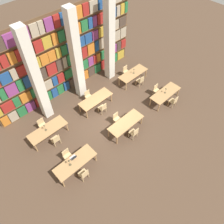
# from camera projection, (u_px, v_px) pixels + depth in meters

# --- Properties ---
(ground_plane) EXTENTS (40.00, 40.00, 0.00)m
(ground_plane) POSITION_uv_depth(u_px,v_px,m) (111.00, 117.00, 13.82)
(ground_plane) COLOR #4C3828
(bookshelf_bank) EXTENTS (10.66, 0.35, 5.50)m
(bookshelf_bank) POSITION_uv_depth(u_px,v_px,m) (67.00, 55.00, 13.63)
(bookshelf_bank) COLOR brown
(bookshelf_bank) RESTS_ON ground_plane
(pillar_left) EXTENTS (0.53, 0.53, 6.00)m
(pillar_left) POSITION_uv_depth(u_px,v_px,m) (36.00, 78.00, 11.72)
(pillar_left) COLOR silver
(pillar_left) RESTS_ON ground_plane
(pillar_center) EXTENTS (0.53, 0.53, 6.00)m
(pillar_center) POSITION_uv_depth(u_px,v_px,m) (76.00, 57.00, 12.91)
(pillar_center) COLOR silver
(pillar_center) RESTS_ON ground_plane
(pillar_right) EXTENTS (0.53, 0.53, 6.00)m
(pillar_right) POSITION_uv_depth(u_px,v_px,m) (109.00, 40.00, 14.11)
(pillar_right) COLOR silver
(pillar_right) RESTS_ON ground_plane
(reading_table_0) EXTENTS (2.25, 0.85, 0.73)m
(reading_table_0) POSITION_uv_depth(u_px,v_px,m) (75.00, 163.00, 11.09)
(reading_table_0) COLOR tan
(reading_table_0) RESTS_ON ground_plane
(chair_0) EXTENTS (0.42, 0.40, 0.87)m
(chair_0) POSITION_uv_depth(u_px,v_px,m) (84.00, 174.00, 10.89)
(chair_0) COLOR tan
(chair_0) RESTS_ON ground_plane
(chair_1) EXTENTS (0.42, 0.40, 0.87)m
(chair_1) POSITION_uv_depth(u_px,v_px,m) (67.00, 155.00, 11.56)
(chair_1) COLOR tan
(chair_1) RESTS_ON ground_plane
(desk_lamp_0) EXTENTS (0.14, 0.14, 0.48)m
(desk_lamp_0) POSITION_uv_depth(u_px,v_px,m) (69.00, 162.00, 10.68)
(desk_lamp_0) COLOR brown
(desk_lamp_0) RESTS_ON reading_table_0
(laptop) EXTENTS (0.32, 0.22, 0.21)m
(laptop) POSITION_uv_depth(u_px,v_px,m) (73.00, 158.00, 11.14)
(laptop) COLOR silver
(laptop) RESTS_ON reading_table_0
(reading_table_1) EXTENTS (2.25, 0.85, 0.73)m
(reading_table_1) POSITION_uv_depth(u_px,v_px,m) (126.00, 123.00, 12.70)
(reading_table_1) COLOR tan
(reading_table_1) RESTS_ON ground_plane
(chair_2) EXTENTS (0.42, 0.40, 0.87)m
(chair_2) POSITION_uv_depth(u_px,v_px,m) (134.00, 133.00, 12.50)
(chair_2) COLOR tan
(chair_2) RESTS_ON ground_plane
(chair_3) EXTENTS (0.42, 0.40, 0.87)m
(chair_3) POSITION_uv_depth(u_px,v_px,m) (117.00, 119.00, 13.17)
(chair_3) COLOR tan
(chair_3) RESTS_ON ground_plane
(reading_table_2) EXTENTS (2.25, 0.85, 0.73)m
(reading_table_2) POSITION_uv_depth(u_px,v_px,m) (165.00, 93.00, 14.28)
(reading_table_2) COLOR tan
(reading_table_2) RESTS_ON ground_plane
(chair_4) EXTENTS (0.42, 0.40, 0.87)m
(chair_4) POSITION_uv_depth(u_px,v_px,m) (174.00, 101.00, 14.09)
(chair_4) COLOR tan
(chair_4) RESTS_ON ground_plane
(chair_5) EXTENTS (0.42, 0.40, 0.87)m
(chair_5) POSITION_uv_depth(u_px,v_px,m) (157.00, 90.00, 14.76)
(chair_5) COLOR tan
(chair_5) RESTS_ON ground_plane
(desk_lamp_1) EXTENTS (0.14, 0.14, 0.41)m
(desk_lamp_1) POSITION_uv_depth(u_px,v_px,m) (166.00, 90.00, 14.00)
(desk_lamp_1) COLOR brown
(desk_lamp_1) RESTS_ON reading_table_2
(reading_table_3) EXTENTS (2.25, 0.85, 0.73)m
(reading_table_3) POSITION_uv_depth(u_px,v_px,m) (48.00, 130.00, 12.38)
(reading_table_3) COLOR tan
(reading_table_3) RESTS_ON ground_plane
(chair_6) EXTENTS (0.42, 0.40, 0.87)m
(chair_6) POSITION_uv_depth(u_px,v_px,m) (56.00, 139.00, 12.20)
(chair_6) COLOR tan
(chair_6) RESTS_ON ground_plane
(chair_7) EXTENTS (0.42, 0.40, 0.87)m
(chair_7) POSITION_uv_depth(u_px,v_px,m) (42.00, 125.00, 12.87)
(chair_7) COLOR tan
(chair_7) RESTS_ON ground_plane
(desk_lamp_2) EXTENTS (0.14, 0.14, 0.48)m
(desk_lamp_2) POSITION_uv_depth(u_px,v_px,m) (45.00, 127.00, 12.05)
(desk_lamp_2) COLOR brown
(desk_lamp_2) RESTS_ON reading_table_3
(reading_table_4) EXTENTS (2.25, 0.85, 0.73)m
(reading_table_4) POSITION_uv_depth(u_px,v_px,m) (96.00, 99.00, 13.93)
(reading_table_4) COLOR tan
(reading_table_4) RESTS_ON ground_plane
(chair_8) EXTENTS (0.42, 0.40, 0.87)m
(chair_8) POSITION_uv_depth(u_px,v_px,m) (103.00, 108.00, 13.72)
(chair_8) COLOR tan
(chair_8) RESTS_ON ground_plane
(chair_9) EXTENTS (0.42, 0.40, 0.87)m
(chair_9) POSITION_uv_depth(u_px,v_px,m) (88.00, 96.00, 14.39)
(chair_9) COLOR tan
(chair_9) RESTS_ON ground_plane
(reading_table_5) EXTENTS (2.25, 0.85, 0.73)m
(reading_table_5) POSITION_uv_depth(u_px,v_px,m) (133.00, 74.00, 15.55)
(reading_table_5) COLOR tan
(reading_table_5) RESTS_ON ground_plane
(chair_10) EXTENTS (0.42, 0.40, 0.87)m
(chair_10) POSITION_uv_depth(u_px,v_px,m) (141.00, 81.00, 15.37)
(chair_10) COLOR tan
(chair_10) RESTS_ON ground_plane
(chair_11) EXTENTS (0.42, 0.40, 0.87)m
(chair_11) POSITION_uv_depth(u_px,v_px,m) (126.00, 71.00, 16.04)
(chair_11) COLOR tan
(chair_11) RESTS_ON ground_plane
(desk_lamp_3) EXTENTS (0.14, 0.14, 0.40)m
(desk_lamp_3) POSITION_uv_depth(u_px,v_px,m) (134.00, 70.00, 15.28)
(desk_lamp_3) COLOR brown
(desk_lamp_3) RESTS_ON reading_table_5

